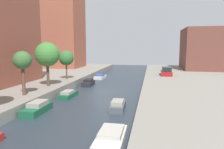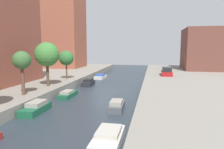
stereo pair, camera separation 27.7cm
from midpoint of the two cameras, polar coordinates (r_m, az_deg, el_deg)
ground_plane at (r=28.75m, az=-1.98°, el=-4.45°), size 84.00×84.00×0.00m
quay_left at (r=35.11m, az=-26.63°, el=-2.23°), size 20.00×64.00×1.00m
quay_right at (r=29.31m, az=28.05°, el=-4.11°), size 20.00×64.00×1.00m
apartment_tower_far at (r=54.06m, az=-14.13°, el=15.22°), size 10.00×8.69×24.84m
low_block_right at (r=51.22m, az=24.22°, el=6.38°), size 10.00×10.85×9.07m
street_tree_1 at (r=23.18m, az=-23.65°, el=3.35°), size 1.86×1.86×4.56m
street_tree_2 at (r=27.58m, az=-17.61°, el=5.21°), size 3.08×3.08×5.58m
street_tree_3 at (r=32.94m, az=-12.67°, el=4.37°), size 2.29×2.29×4.42m
parked_car at (r=38.11m, az=14.45°, el=0.74°), size 1.82×4.17×1.50m
moored_boat_left_1 at (r=20.48m, az=-20.25°, el=-8.63°), size 1.54×3.54×1.01m
moored_boat_left_2 at (r=25.64m, az=-12.19°, el=-5.32°), size 1.31×3.40×0.80m
moored_boat_left_3 at (r=32.74m, az=-6.77°, el=-2.28°), size 1.54×3.18×0.98m
moored_boat_left_4 at (r=39.70m, az=-3.46°, el=-0.61°), size 1.77×3.36×0.84m
moored_boat_right_1 at (r=13.77m, az=-0.88°, el=-16.67°), size 1.70×3.78×0.75m
moored_boat_right_2 at (r=20.23m, az=1.22°, el=-8.46°), size 1.40×3.28×0.92m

